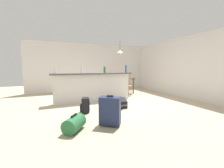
{
  "coord_description": "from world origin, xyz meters",
  "views": [
    {
      "loc": [
        -2.04,
        -4.78,
        1.26
      ],
      "look_at": [
        0.11,
        0.5,
        0.61
      ],
      "focal_mm": 23.53,
      "sensor_mm": 36.0,
      "label": 1
    }
  ],
  "objects_px": {
    "backpack_black": "(85,105)",
    "suitcase_flat_black": "(119,103)",
    "dining_table": "(121,80)",
    "duffel_bag_green": "(74,124)",
    "bottle_blue": "(126,69)",
    "suitcase_upright_navy": "(110,111)",
    "bottle_green": "(105,70)",
    "bottle_white": "(56,70)",
    "pendant_lamp": "(120,52)",
    "dining_chair_near_partition": "(126,84)",
    "bottle_clear": "(82,69)"
  },
  "relations": [
    {
      "from": "bottle_green",
      "to": "suitcase_flat_black",
      "type": "xyz_separation_m",
      "value": [
        0.14,
        -0.95,
        -1.06
      ]
    },
    {
      "from": "bottle_blue",
      "to": "dining_chair_near_partition",
      "type": "bearing_deg",
      "value": 61.24
    },
    {
      "from": "suitcase_flat_black",
      "to": "bottle_green",
      "type": "bearing_deg",
      "value": 98.54
    },
    {
      "from": "bottle_blue",
      "to": "suitcase_flat_black",
      "type": "height_order",
      "value": "bottle_blue"
    },
    {
      "from": "bottle_green",
      "to": "dining_chair_near_partition",
      "type": "relative_size",
      "value": 0.24
    },
    {
      "from": "bottle_blue",
      "to": "suitcase_upright_navy",
      "type": "bearing_deg",
      "value": -124.52
    },
    {
      "from": "bottle_blue",
      "to": "dining_table",
      "type": "xyz_separation_m",
      "value": [
        0.39,
        1.25,
        -0.55
      ]
    },
    {
      "from": "suitcase_flat_black",
      "to": "bottle_blue",
      "type": "bearing_deg",
      "value": 50.41
    },
    {
      "from": "bottle_white",
      "to": "bottle_clear",
      "type": "height_order",
      "value": "bottle_clear"
    },
    {
      "from": "dining_table",
      "to": "bottle_blue",
      "type": "bearing_deg",
      "value": -107.28
    },
    {
      "from": "bottle_white",
      "to": "bottle_green",
      "type": "xyz_separation_m",
      "value": [
        1.72,
        0.08,
        -0.0
      ]
    },
    {
      "from": "dining_chair_near_partition",
      "to": "bottle_blue",
      "type": "bearing_deg",
      "value": -118.76
    },
    {
      "from": "duffel_bag_green",
      "to": "bottle_green",
      "type": "bearing_deg",
      "value": 58.11
    },
    {
      "from": "duffel_bag_green",
      "to": "pendant_lamp",
      "type": "bearing_deg",
      "value": 53.27
    },
    {
      "from": "bottle_clear",
      "to": "suitcase_upright_navy",
      "type": "bearing_deg",
      "value": -86.01
    },
    {
      "from": "backpack_black",
      "to": "duffel_bag_green",
      "type": "bearing_deg",
      "value": -112.03
    },
    {
      "from": "bottle_blue",
      "to": "suitcase_flat_black",
      "type": "distance_m",
      "value": 1.55
    },
    {
      "from": "bottle_clear",
      "to": "bottle_blue",
      "type": "relative_size",
      "value": 1.04
    },
    {
      "from": "dining_chair_near_partition",
      "to": "pendant_lamp",
      "type": "xyz_separation_m",
      "value": [
        -0.03,
        0.62,
        1.48
      ]
    },
    {
      "from": "bottle_clear",
      "to": "bottle_green",
      "type": "relative_size",
      "value": 1.32
    },
    {
      "from": "dining_table",
      "to": "duffel_bag_green",
      "type": "xyz_separation_m",
      "value": [
        -2.7,
        -3.5,
        -0.5
      ]
    },
    {
      "from": "bottle_blue",
      "to": "dining_table",
      "type": "distance_m",
      "value": 1.42
    },
    {
      "from": "bottle_white",
      "to": "suitcase_upright_navy",
      "type": "height_order",
      "value": "bottle_white"
    },
    {
      "from": "bottle_white",
      "to": "bottle_blue",
      "type": "distance_m",
      "value": 2.57
    },
    {
      "from": "duffel_bag_green",
      "to": "bottle_white",
      "type": "bearing_deg",
      "value": 96.43
    },
    {
      "from": "pendant_lamp",
      "to": "duffel_bag_green",
      "type": "height_order",
      "value": "pendant_lamp"
    },
    {
      "from": "backpack_black",
      "to": "suitcase_flat_black",
      "type": "bearing_deg",
      "value": 13.88
    },
    {
      "from": "dining_table",
      "to": "bottle_white",
      "type": "bearing_deg",
      "value": -157.51
    },
    {
      "from": "dining_table",
      "to": "backpack_black",
      "type": "distance_m",
      "value": 3.31
    },
    {
      "from": "suitcase_upright_navy",
      "to": "pendant_lamp",
      "type": "bearing_deg",
      "value": 61.93
    },
    {
      "from": "bottle_green",
      "to": "backpack_black",
      "type": "height_order",
      "value": "bottle_green"
    },
    {
      "from": "bottle_clear",
      "to": "suitcase_flat_black",
      "type": "distance_m",
      "value": 1.74
    },
    {
      "from": "bottle_white",
      "to": "suitcase_upright_navy",
      "type": "distance_m",
      "value": 2.63
    },
    {
      "from": "bottle_green",
      "to": "dining_table",
      "type": "height_order",
      "value": "bottle_green"
    },
    {
      "from": "bottle_green",
      "to": "dining_table",
      "type": "distance_m",
      "value": 1.76
    },
    {
      "from": "suitcase_flat_black",
      "to": "backpack_black",
      "type": "bearing_deg",
      "value": -166.12
    },
    {
      "from": "bottle_blue",
      "to": "suitcase_upright_navy",
      "type": "height_order",
      "value": "bottle_blue"
    },
    {
      "from": "bottle_green",
      "to": "suitcase_upright_navy",
      "type": "bearing_deg",
      "value": -106.6
    },
    {
      "from": "bottle_white",
      "to": "suitcase_flat_black",
      "type": "height_order",
      "value": "bottle_white"
    },
    {
      "from": "bottle_green",
      "to": "bottle_blue",
      "type": "relative_size",
      "value": 0.79
    },
    {
      "from": "bottle_green",
      "to": "dining_chair_near_partition",
      "type": "height_order",
      "value": "bottle_green"
    },
    {
      "from": "bottle_white",
      "to": "backpack_black",
      "type": "bearing_deg",
      "value": -58.68
    },
    {
      "from": "bottle_blue",
      "to": "suitcase_flat_black",
      "type": "relative_size",
      "value": 0.32
    },
    {
      "from": "bottle_blue",
      "to": "duffel_bag_green",
      "type": "bearing_deg",
      "value": -135.77
    },
    {
      "from": "dining_chair_near_partition",
      "to": "suitcase_flat_black",
      "type": "height_order",
      "value": "dining_chair_near_partition"
    },
    {
      "from": "bottle_white",
      "to": "dining_table",
      "type": "xyz_separation_m",
      "value": [
        2.96,
        1.22,
        -0.52
      ]
    },
    {
      "from": "dining_table",
      "to": "suitcase_upright_navy",
      "type": "distance_m",
      "value": 4.01
    },
    {
      "from": "bottle_white",
      "to": "pendant_lamp",
      "type": "bearing_deg",
      "value": 24.07
    },
    {
      "from": "suitcase_upright_navy",
      "to": "duffel_bag_green",
      "type": "xyz_separation_m",
      "value": [
        -0.76,
        0.0,
        -0.18
      ]
    },
    {
      "from": "bottle_green",
      "to": "pendant_lamp",
      "type": "bearing_deg",
      "value": 45.49
    }
  ]
}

